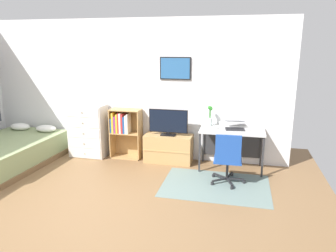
{
  "coord_description": "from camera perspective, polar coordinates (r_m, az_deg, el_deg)",
  "views": [
    {
      "loc": [
        2.13,
        -3.5,
        2.18
      ],
      "look_at": [
        0.96,
        1.5,
        0.89
      ],
      "focal_mm": 33.97,
      "sensor_mm": 36.0,
      "label": 1
    }
  ],
  "objects": [
    {
      "name": "area_rug",
      "position": [
        5.25,
        8.52,
        -10.51
      ],
      "size": [
        1.7,
        1.2,
        0.01
      ],
      "primitive_type": "cube",
      "color": "slate",
      "rests_on": "ground_plane"
    },
    {
      "name": "bookshelf",
      "position": [
        6.34,
        -7.94,
        -0.48
      ],
      "size": [
        0.61,
        0.3,
        0.99
      ],
      "color": "tan",
      "rests_on": "ground_plane"
    },
    {
      "name": "bed",
      "position": [
        6.74,
        -26.66,
        -4.15
      ],
      "size": [
        1.5,
        2.06,
        0.6
      ],
      "rotation": [
        0.0,
        0.0,
        -0.03
      ],
      "color": "brown",
      "rests_on": "ground_plane"
    },
    {
      "name": "ground_plane",
      "position": [
        4.65,
        -16.53,
        -14.51
      ],
      "size": [
        7.2,
        7.2,
        0.0
      ],
      "primitive_type": "plane",
      "color": "brown"
    },
    {
      "name": "wall_back_with_posters",
      "position": [
        6.36,
        -6.54,
        6.56
      ],
      "size": [
        6.12,
        0.09,
        2.7
      ],
      "color": "white",
      "rests_on": "ground_plane"
    },
    {
      "name": "television",
      "position": [
        5.97,
        0.04,
        0.59
      ],
      "size": [
        0.74,
        0.16,
        0.5
      ],
      "color": "black",
      "rests_on": "tv_stand"
    },
    {
      "name": "computer_mouse",
      "position": [
        5.74,
        14.4,
        -0.69
      ],
      "size": [
        0.06,
        0.1,
        0.03
      ],
      "primitive_type": "ellipsoid",
      "color": "silver",
      "rests_on": "desk"
    },
    {
      "name": "tv_stand",
      "position": [
        6.13,
        0.09,
        -4.04
      ],
      "size": [
        0.91,
        0.41,
        0.54
      ],
      "color": "tan",
      "rests_on": "ground_plane"
    },
    {
      "name": "dresser",
      "position": [
        6.6,
        -14.09,
        -0.79
      ],
      "size": [
        0.72,
        0.46,
        1.06
      ],
      "color": "white",
      "rests_on": "ground_plane"
    },
    {
      "name": "bamboo_vase",
      "position": [
        5.9,
        7.54,
        1.83
      ],
      "size": [
        0.09,
        0.09,
        0.38
      ],
      "color": "silver",
      "rests_on": "desk"
    },
    {
      "name": "office_chair",
      "position": [
        5.17,
        10.68,
        -5.6
      ],
      "size": [
        0.56,
        0.58,
        0.86
      ],
      "rotation": [
        0.0,
        0.0,
        0.03
      ],
      "color": "#232326",
      "rests_on": "ground_plane"
    },
    {
      "name": "desk",
      "position": [
        5.87,
        11.41,
        -1.74
      ],
      "size": [
        1.13,
        0.6,
        0.74
      ],
      "color": "silver",
      "rests_on": "ground_plane"
    },
    {
      "name": "wine_glass",
      "position": [
        5.68,
        8.22,
        0.7
      ],
      "size": [
        0.07,
        0.07,
        0.18
      ],
      "color": "silver",
      "rests_on": "desk"
    },
    {
      "name": "laptop",
      "position": [
        5.83,
        11.89,
        0.11
      ],
      "size": [
        0.39,
        0.41,
        0.15
      ],
      "rotation": [
        0.0,
        0.0,
        0.14
      ],
      "color": "#333338",
      "rests_on": "desk"
    }
  ]
}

